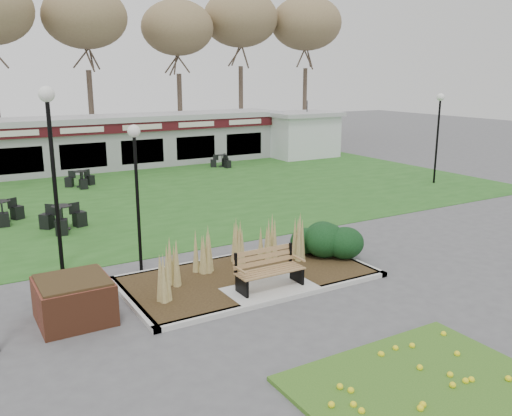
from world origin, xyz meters
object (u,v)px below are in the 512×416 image
park_bench (268,269)px  lamp_post_far_right (439,118)px  lamp_post_near_left (136,166)px  patio_umbrella (307,132)px  brick_planter (74,300)px  food_pavilion (76,144)px  bistro_set_c (81,182)px  bistro_set_a (3,215)px  service_hut (302,134)px  lamp_post_mid_right (51,139)px  bistro_set_d (222,163)px  bistro_set_b (63,222)px

park_bench → lamp_post_far_right: 16.01m
lamp_post_near_left → patio_umbrella: 21.89m
lamp_post_far_right → brick_planter: bearing=-160.3°
food_pavilion → bistro_set_c: food_pavilion is taller
brick_planter → bistro_set_a: size_ratio=1.01×
lamp_post_near_left → lamp_post_far_right: (16.18, 4.38, 0.27)m
park_bench → service_hut: 22.32m
park_bench → patio_umbrella: bearing=52.0°
lamp_post_mid_right → bistro_set_d: lamp_post_mid_right is taller
brick_planter → lamp_post_far_right: size_ratio=0.35×
lamp_post_mid_right → bistro_set_a: 6.92m
lamp_post_near_left → patio_umbrella: size_ratio=1.62×
brick_planter → patio_umbrella: 24.99m
bistro_set_d → patio_umbrella: 6.78m
food_pavilion → lamp_post_mid_right: (-4.01, -15.69, 2.07)m
park_bench → bistro_set_d: park_bench is taller
lamp_post_near_left → lamp_post_mid_right: lamp_post_mid_right is taller
food_pavilion → patio_umbrella: (13.89, -1.96, 0.05)m
brick_planter → lamp_post_mid_right: (0.39, 3.28, 3.07)m
brick_planter → bistro_set_c: (3.45, 14.29, -0.21)m
park_bench → lamp_post_far_right: bearing=27.7°
lamp_post_near_left → bistro_set_d: (9.50, 13.80, -2.60)m
patio_umbrella → bistro_set_a: bearing=-157.7°
bistro_set_a → park_bench: bearing=-64.5°
bistro_set_c → brick_planter: bearing=-103.6°
bistro_set_d → patio_umbrella: size_ratio=0.52×
brick_planter → bistro_set_b: bearing=80.4°
bistro_set_b → bistro_set_c: 7.33m
food_pavilion → lamp_post_near_left: bearing=-97.4°
lamp_post_mid_right → bistro_set_b: bearing=78.1°
lamp_post_far_right → bistro_set_d: lamp_post_far_right is taller
service_hut → bistro_set_d: (-6.19, -1.00, -1.20)m
brick_planter → bistro_set_a: bearing=92.6°
lamp_post_near_left → lamp_post_mid_right: (-1.83, 1.08, 0.70)m
brick_planter → bistro_set_d: 19.83m
park_bench → bistro_set_c: 15.07m
brick_planter → bistro_set_c: bearing=76.4°
service_hut → bistro_set_d: bearing=-170.8°
bistro_set_b → bistro_set_d: bistro_set_b is taller
service_hut → lamp_post_near_left: (-15.68, -14.80, 1.40)m
patio_umbrella → lamp_post_mid_right: bearing=-142.5°
lamp_post_near_left → lamp_post_far_right: bearing=15.2°
bistro_set_d → patio_umbrella: (6.58, 1.00, 1.28)m
food_pavilion → lamp_post_mid_right: bearing=-104.3°
park_bench → lamp_post_near_left: size_ratio=0.44×
park_bench → lamp_post_far_right: (14.00, 7.34, 2.52)m
service_hut → lamp_post_mid_right: (-17.51, -13.72, 2.09)m
brick_planter → patio_umbrella: patio_umbrella is taller
food_pavilion → service_hut: (13.50, -1.96, -0.03)m
service_hut → lamp_post_mid_right: 22.35m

